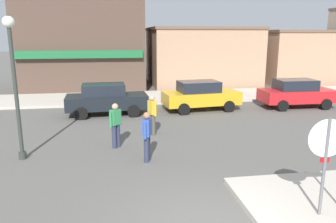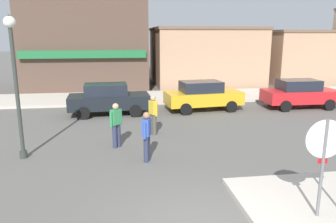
{
  "view_description": "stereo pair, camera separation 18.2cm",
  "coord_description": "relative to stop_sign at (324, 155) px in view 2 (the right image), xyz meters",
  "views": [
    {
      "loc": [
        -1.77,
        -5.75,
        3.93
      ],
      "look_at": [
        -0.14,
        4.5,
        1.5
      ],
      "focal_mm": 35.0,
      "sensor_mm": 36.0,
      "label": 1
    },
    {
      "loc": [
        -1.59,
        -5.77,
        3.93
      ],
      "look_at": [
        -0.14,
        4.5,
        1.5
      ],
      "focal_mm": 35.0,
      "sensor_mm": 36.0,
      "label": 2
    }
  ],
  "objects": [
    {
      "name": "building_storefront_left_near",
      "position": [
        2.68,
        20.97,
        0.75
      ],
      "size": [
        8.3,
        8.01,
        4.52
      ],
      "color": "tan",
      "rests_on": "ground"
    },
    {
      "name": "kerb_far",
      "position": [
        -2.47,
        14.59,
        -1.44
      ],
      "size": [
        80.0,
        4.0,
        0.15
      ],
      "primitive_type": "cube",
      "color": "beige",
      "rests_on": "ground"
    },
    {
      "name": "pedestrian_crossing_far",
      "position": [
        -3.34,
        4.0,
        -0.65
      ],
      "size": [
        0.33,
        0.55,
        1.61
      ],
      "color": "#2D334C",
      "rests_on": "ground"
    },
    {
      "name": "parked_car_second",
      "position": [
        0.17,
        10.86,
        -0.71
      ],
      "size": [
        4.16,
        2.21,
        1.56
      ],
      "color": "gold",
      "rests_on": "ground"
    },
    {
      "name": "building_storefront_left_mid",
      "position": [
        11.43,
        20.96,
        0.65
      ],
      "size": [
        7.37,
        7.39,
        4.32
      ],
      "color": "tan",
      "rests_on": "ground"
    },
    {
      "name": "pedestrian_crossing_near",
      "position": [
        -2.86,
        6.83,
        -0.65
      ],
      "size": [
        0.35,
        0.53,
        1.61
      ],
      "color": "#4C473D",
      "rests_on": "ground"
    },
    {
      "name": "building_corner_shop",
      "position": [
        -6.5,
        20.27,
        2.57
      ],
      "size": [
        8.88,
        7.83,
        8.16
      ],
      "color": "brown",
      "rests_on": "ground"
    },
    {
      "name": "parked_car_third",
      "position": [
        5.59,
        10.69,
        -0.71
      ],
      "size": [
        4.02,
        1.91,
        1.56
      ],
      "color": "red",
      "rests_on": "ground"
    },
    {
      "name": "stop_sign",
      "position": [
        0.0,
        0.0,
        0.0
      ],
      "size": [
        0.82,
        0.11,
        2.3
      ],
      "color": "slate",
      "rests_on": "ground"
    },
    {
      "name": "pedestrian_kerb_side",
      "position": [
        -4.31,
        5.48,
        -0.65
      ],
      "size": [
        0.46,
        0.44,
        1.61
      ],
      "color": "#2D334C",
      "rests_on": "ground"
    },
    {
      "name": "lamp_post",
      "position": [
        -7.33,
        4.84,
        1.44
      ],
      "size": [
        0.36,
        0.36,
        4.54
      ],
      "color": "#333833",
      "rests_on": "ground"
    },
    {
      "name": "parked_car_nearest",
      "position": [
        -4.76,
        10.62,
        -0.71
      ],
      "size": [
        4.08,
        2.03,
        1.56
      ],
      "color": "black",
      "rests_on": "ground"
    }
  ]
}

